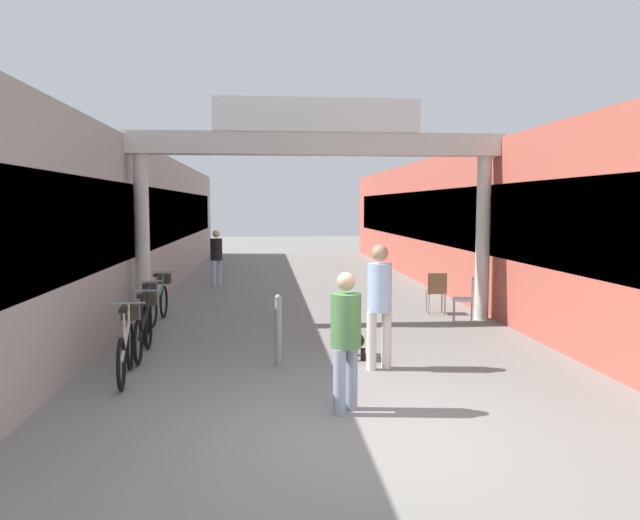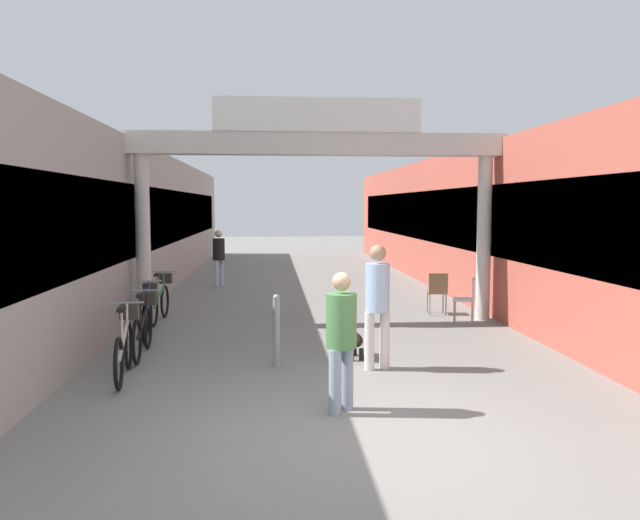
{
  "view_description": "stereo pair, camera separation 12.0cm",
  "coord_description": "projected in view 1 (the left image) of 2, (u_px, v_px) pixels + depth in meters",
  "views": [
    {
      "loc": [
        -1.01,
        -6.15,
        2.31
      ],
      "look_at": [
        0.0,
        5.26,
        1.3
      ],
      "focal_mm": 35.0,
      "sensor_mm": 36.0,
      "label": 1
    },
    {
      "loc": [
        -0.89,
        -6.16,
        2.31
      ],
      "look_at": [
        0.0,
        5.26,
        1.3
      ],
      "focal_mm": 35.0,
      "sensor_mm": 36.0,
      "label": 2
    }
  ],
  "objects": [
    {
      "name": "ground_plane",
      "position": [
        365.0,
        431.0,
        6.39
      ],
      "size": [
        80.0,
        80.0,
        0.0
      ],
      "primitive_type": "plane",
      "color": "gray"
    },
    {
      "name": "storefront_left",
      "position": [
        112.0,
        224.0,
        16.7
      ],
      "size": [
        3.0,
        26.0,
        3.63
      ],
      "color": "#9E9993",
      "rests_on": "ground_plane"
    },
    {
      "name": "storefront_right",
      "position": [
        481.0,
        223.0,
        17.59
      ],
      "size": [
        3.0,
        26.0,
        3.63
      ],
      "color": "#B25142",
      "rests_on": "ground_plane"
    },
    {
      "name": "arcade_sign_gateway",
      "position": [
        317.0,
        164.0,
        12.05
      ],
      "size": [
        7.4,
        0.47,
        4.34
      ],
      "color": "beige",
      "rests_on": "ground_plane"
    },
    {
      "name": "pedestrian_with_dog",
      "position": [
        379.0,
        298.0,
        8.72
      ],
      "size": [
        0.43,
        0.43,
        1.76
      ],
      "color": "silver",
      "rests_on": "ground_plane"
    },
    {
      "name": "pedestrian_companion",
      "position": [
        346.0,
        333.0,
        6.9
      ],
      "size": [
        0.48,
        0.48,
        1.57
      ],
      "color": "#8C9EB2",
      "rests_on": "ground_plane"
    },
    {
      "name": "pedestrian_carrying_crate",
      "position": [
        216.0,
        254.0,
        17.73
      ],
      "size": [
        0.47,
        0.47,
        1.61
      ],
      "color": "#A5BFE0",
      "rests_on": "ground_plane"
    },
    {
      "name": "dog_on_leash",
      "position": [
        354.0,
        339.0,
        9.46
      ],
      "size": [
        0.34,
        0.65,
        0.46
      ],
      "color": "black",
      "rests_on": "ground_plane"
    },
    {
      "name": "bicycle_silver_nearest",
      "position": [
        127.0,
        345.0,
        8.34
      ],
      "size": [
        0.46,
        1.69,
        0.98
      ],
      "color": "black",
      "rests_on": "ground_plane"
    },
    {
      "name": "bicycle_black_second",
      "position": [
        144.0,
        327.0,
        9.59
      ],
      "size": [
        0.46,
        1.69,
        0.98
      ],
      "color": "black",
      "rests_on": "ground_plane"
    },
    {
      "name": "bicycle_blue_third",
      "position": [
        148.0,
        313.0,
        10.83
      ],
      "size": [
        0.46,
        1.69,
        0.98
      ],
      "color": "black",
      "rests_on": "ground_plane"
    },
    {
      "name": "bicycle_green_farthest",
      "position": [
        160.0,
        300.0,
        12.38
      ],
      "size": [
        0.46,
        1.69,
        0.98
      ],
      "color": "black",
      "rests_on": "ground_plane"
    },
    {
      "name": "bollard_post_metal",
      "position": [
        278.0,
        330.0,
        8.94
      ],
      "size": [
        0.1,
        0.1,
        1.04
      ],
      "color": "gray",
      "rests_on": "ground_plane"
    },
    {
      "name": "cafe_chair_aluminium_nearer",
      "position": [
        467.0,
        296.0,
        12.18
      ],
      "size": [
        0.51,
        0.51,
        0.89
      ],
      "color": "gray",
      "rests_on": "ground_plane"
    },
    {
      "name": "cafe_chair_wood_farther",
      "position": [
        436.0,
        289.0,
        13.16
      ],
      "size": [
        0.44,
        0.44,
        0.89
      ],
      "color": "gray",
      "rests_on": "ground_plane"
    }
  ]
}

